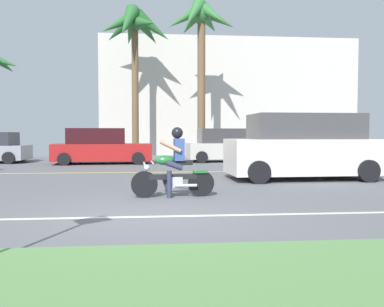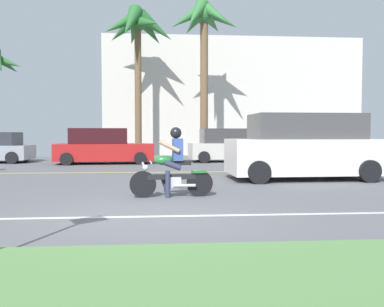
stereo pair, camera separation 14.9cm
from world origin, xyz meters
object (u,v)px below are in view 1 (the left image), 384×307
at_px(motorcyclist, 174,168).
at_px(suv_nearby, 303,148).
at_px(palm_tree_1, 201,28).
at_px(palm_tree_2, 135,32).
at_px(parked_car_2, 225,146).
at_px(parked_car_1, 101,147).

height_order(motorcyclist, suv_nearby, suv_nearby).
xyz_separation_m(motorcyclist, suv_nearby, (4.06, 3.17, 0.31)).
bearing_deg(palm_tree_1, suv_nearby, -79.42).
bearing_deg(palm_tree_2, parked_car_2, -37.35).
xyz_separation_m(suv_nearby, palm_tree_2, (-5.55, 11.43, 6.11)).
distance_m(parked_car_1, parked_car_2, 6.00).
bearing_deg(palm_tree_2, palm_tree_1, -18.28).
xyz_separation_m(suv_nearby, parked_car_1, (-6.93, 7.10, -0.20)).
distance_m(palm_tree_1, palm_tree_2, 3.83).
xyz_separation_m(motorcyclist, palm_tree_2, (-1.48, 14.60, 6.42)).
xyz_separation_m(motorcyclist, parked_car_1, (-2.87, 10.27, 0.11)).
bearing_deg(palm_tree_1, palm_tree_2, 161.72).
relative_size(motorcyclist, parked_car_2, 0.46).
relative_size(suv_nearby, parked_car_1, 1.03).
bearing_deg(parked_car_1, suv_nearby, -45.68).
distance_m(motorcyclist, parked_car_2, 11.55).
xyz_separation_m(palm_tree_1, palm_tree_2, (-3.63, 1.20, 0.01)).
bearing_deg(parked_car_2, suv_nearby, -82.85).
bearing_deg(parked_car_1, motorcyclist, -74.40).
distance_m(suv_nearby, palm_tree_2, 14.10).
distance_m(parked_car_1, palm_tree_2, 7.78).
distance_m(motorcyclist, parked_car_1, 10.67).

